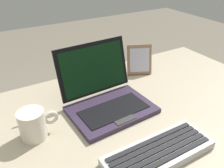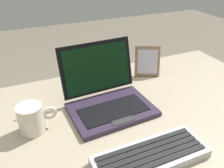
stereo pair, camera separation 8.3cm
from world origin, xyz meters
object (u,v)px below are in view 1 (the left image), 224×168
object	(u,v)px
photo_frame	(139,60)
coffee_mug	(33,124)
external_keyboard	(159,153)
laptop_front	(106,97)

from	to	relation	value
photo_frame	coffee_mug	world-z (taller)	photo_frame
photo_frame	coffee_mug	size ratio (longest dim) A/B	1.11
external_keyboard	coffee_mug	distance (m)	0.40
photo_frame	external_keyboard	bearing A→B (deg)	-119.69
laptop_front	external_keyboard	bearing A→B (deg)	-87.89
photo_frame	coffee_mug	xyz separation A→B (m)	(-0.57, -0.20, -0.02)
coffee_mug	laptop_front	bearing A→B (deg)	5.63
laptop_front	photo_frame	size ratio (longest dim) A/B	2.22
external_keyboard	photo_frame	bearing A→B (deg)	60.31
coffee_mug	external_keyboard	bearing A→B (deg)	-42.81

